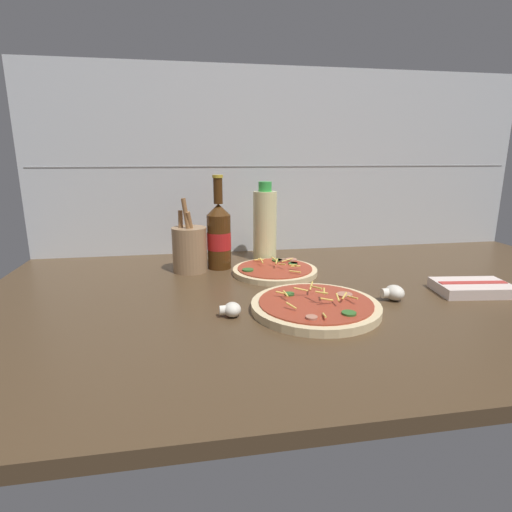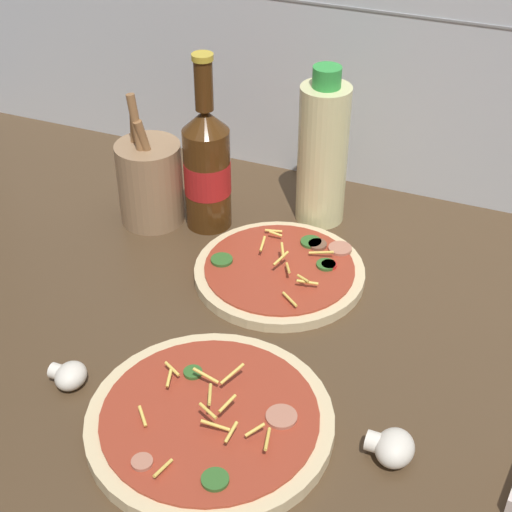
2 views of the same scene
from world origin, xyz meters
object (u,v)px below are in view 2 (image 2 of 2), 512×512
at_px(pizza_far, 280,271).
at_px(oil_bottle, 323,153).
at_px(mushroom_right, 69,375).
at_px(beer_bottle, 207,167).
at_px(pizza_near, 210,421).
at_px(utensil_crock, 150,181).
at_px(mushroom_left, 392,447).

xyz_separation_m(pizza_far, oil_bottle, (0.00, 0.16, 0.10)).
relative_size(pizza_far, mushroom_right, 5.36).
bearing_deg(beer_bottle, oil_bottle, 27.62).
height_order(pizza_far, oil_bottle, oil_bottle).
bearing_deg(pizza_far, oil_bottle, 89.04).
bearing_deg(oil_bottle, pizza_near, -87.13).
distance_m(beer_bottle, oil_bottle, 0.16).
relative_size(pizza_far, utensil_crock, 1.12).
xyz_separation_m(pizza_near, mushroom_left, (0.19, 0.03, 0.01)).
height_order(pizza_near, utensil_crock, utensil_crock).
distance_m(pizza_near, utensil_crock, 0.42).
distance_m(pizza_near, beer_bottle, 0.40).
relative_size(beer_bottle, utensil_crock, 1.28).
relative_size(mushroom_left, utensil_crock, 0.25).
height_order(pizza_far, utensil_crock, utensil_crock).
distance_m(oil_bottle, utensil_crock, 0.25).
bearing_deg(beer_bottle, mushroom_left, -42.69).
xyz_separation_m(mushroom_right, utensil_crock, (-0.08, 0.34, 0.05)).
distance_m(beer_bottle, mushroom_left, 0.49).
xyz_separation_m(pizza_near, beer_bottle, (-0.17, 0.36, 0.08)).
relative_size(pizza_near, utensil_crock, 1.31).
relative_size(oil_bottle, mushroom_right, 5.55).
bearing_deg(mushroom_right, beer_bottle, 88.99).
distance_m(mushroom_right, utensil_crock, 0.35).
bearing_deg(pizza_far, mushroom_right, -118.27).
bearing_deg(utensil_crock, pizza_far, -15.69).
bearing_deg(oil_bottle, beer_bottle, -152.38).
xyz_separation_m(pizza_near, utensil_crock, (-0.25, 0.34, 0.05)).
bearing_deg(pizza_near, oil_bottle, 92.87).
distance_m(pizza_near, oil_bottle, 0.44).
relative_size(mushroom_left, mushroom_right, 1.17).
distance_m(beer_bottle, mushroom_right, 0.37).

